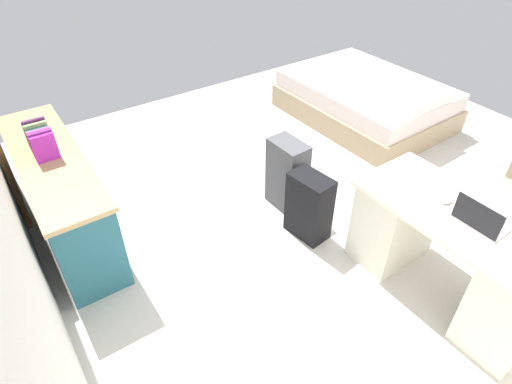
# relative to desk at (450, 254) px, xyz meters

# --- Properties ---
(ground_plane) EXTENTS (6.01, 6.01, 0.00)m
(ground_plane) POSITION_rel_desk_xyz_m (1.16, -0.02, -0.39)
(ground_plane) COLOR beige
(desk) EXTENTS (1.45, 0.69, 0.74)m
(desk) POSITION_rel_desk_xyz_m (0.00, 0.00, 0.00)
(desk) COLOR silver
(desk) RESTS_ON ground_plane
(credenza) EXTENTS (1.80, 0.48, 0.78)m
(credenza) POSITION_rel_desk_xyz_m (2.23, 2.10, 0.00)
(credenza) COLOR #235B6B
(credenza) RESTS_ON ground_plane
(bed) EXTENTS (1.94, 1.46, 0.58)m
(bed) POSITION_rel_desk_xyz_m (2.26, -1.49, -0.15)
(bed) COLOR tan
(bed) RESTS_ON ground_plane
(suitcase_black) EXTENTS (0.39, 0.27, 0.60)m
(suitcase_black) POSITION_rel_desk_xyz_m (1.05, 0.42, -0.09)
(suitcase_black) COLOR black
(suitcase_black) RESTS_ON ground_plane
(suitcase_spare_grey) EXTENTS (0.37, 0.24, 0.68)m
(suitcase_spare_grey) POSITION_rel_desk_xyz_m (1.46, 0.34, -0.05)
(suitcase_spare_grey) COLOR #4C4C51
(suitcase_spare_grey) RESTS_ON ground_plane
(laptop) EXTENTS (0.31, 0.23, 0.21)m
(laptop) POSITION_rel_desk_xyz_m (-0.10, 0.01, 0.40)
(laptop) COLOR #B7B7BC
(laptop) RESTS_ON desk
(computer_mouse) EXTENTS (0.06, 0.10, 0.03)m
(computer_mouse) POSITION_rel_desk_xyz_m (0.16, -0.02, 0.37)
(computer_mouse) COLOR white
(computer_mouse) RESTS_ON desk
(book_row) EXTENTS (0.31, 0.17, 0.24)m
(book_row) POSITION_rel_desk_xyz_m (2.29, 2.11, 0.50)
(book_row) COLOR purple
(book_row) RESTS_ON credenza
(figurine_small) EXTENTS (0.08, 0.08, 0.11)m
(figurine_small) POSITION_rel_desk_xyz_m (2.64, 2.11, 0.45)
(figurine_small) COLOR #4C7FBF
(figurine_small) RESTS_ON credenza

